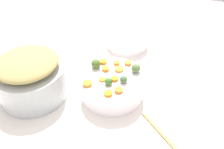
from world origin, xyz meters
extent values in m
cube|color=white|center=(0.00, 0.00, 0.01)|extent=(2.40, 2.40, 0.02)
cylinder|color=white|center=(-0.02, 0.00, 0.07)|extent=(0.26, 0.26, 0.10)
cylinder|color=#B0B8B9|center=(-0.33, -0.09, 0.09)|extent=(0.28, 0.28, 0.14)
ellipsoid|color=tan|center=(-0.33, -0.09, 0.18)|extent=(0.24, 0.24, 0.06)
cylinder|color=orange|center=(0.00, -0.02, 0.13)|extent=(0.04, 0.04, 0.01)
cylinder|color=orange|center=(0.00, 0.04, 0.12)|extent=(0.05, 0.05, 0.01)
cylinder|color=orange|center=(-0.09, -0.08, 0.13)|extent=(0.04, 0.04, 0.01)
cylinder|color=orange|center=(-0.02, 0.08, 0.13)|extent=(0.03, 0.03, 0.01)
cylinder|color=orange|center=(-0.05, -0.04, 0.12)|extent=(0.03, 0.03, 0.01)
cylinder|color=orange|center=(-0.05, 0.03, 0.13)|extent=(0.04, 0.04, 0.01)
cylinder|color=orange|center=(0.03, 0.09, 0.13)|extent=(0.04, 0.04, 0.01)
cylinder|color=orange|center=(0.03, -0.08, 0.13)|extent=(0.04, 0.04, 0.01)
cylinder|color=orange|center=(0.00, -0.10, 0.13)|extent=(0.04, 0.04, 0.01)
cylinder|color=orange|center=(-0.08, 0.07, 0.13)|extent=(0.04, 0.04, 0.01)
sphere|color=#5D7541|center=(0.07, 0.05, 0.14)|extent=(0.04, 0.04, 0.04)
sphere|color=#43772E|center=(-0.01, -0.05, 0.14)|extent=(0.03, 0.03, 0.03)
sphere|color=#4D6F41|center=(0.04, -0.02, 0.14)|extent=(0.03, 0.03, 0.03)
sphere|color=#4C6B29|center=(-0.10, 0.03, 0.14)|extent=(0.04, 0.04, 0.04)
cube|color=tan|center=(0.22, -0.15, 0.02)|extent=(0.18, 0.17, 0.01)
cylinder|color=white|center=(-0.05, 0.39, 0.06)|extent=(0.22, 0.22, 0.09)
camera|label=1|loc=(0.18, -0.65, 0.69)|focal=36.02mm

